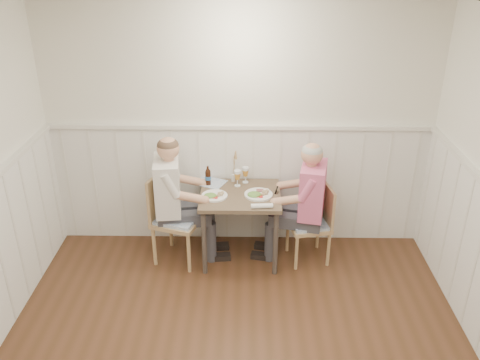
{
  "coord_description": "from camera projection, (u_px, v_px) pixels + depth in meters",
  "views": [
    {
      "loc": [
        0.08,
        -2.68,
        3.1
      ],
      "look_at": [
        0.01,
        1.64,
        1.0
      ],
      "focal_mm": 38.0,
      "sensor_mm": 36.0,
      "label": 1
    }
  ],
  "objects": [
    {
      "name": "beer_bottle",
      "position": [
        208.0,
        177.0,
        5.23
      ],
      "size": [
        0.06,
        0.06,
        0.21
      ],
      "color": "black",
      "rests_on": "dining_table"
    },
    {
      "name": "room_shell",
      "position": [
        233.0,
        221.0,
        3.1
      ],
      "size": [
        4.04,
        4.54,
        2.6
      ],
      "color": "white",
      "rests_on": "ground"
    },
    {
      "name": "gingham_mat",
      "position": [
        210.0,
        182.0,
        5.32
      ],
      "size": [
        0.37,
        0.34,
        0.01
      ],
      "color": "#6486B6",
      "rests_on": "dining_table"
    },
    {
      "name": "grass_vase",
      "position": [
        233.0,
        167.0,
        5.28
      ],
      "size": [
        0.04,
        0.04,
        0.36
      ],
      "color": "silver",
      "rests_on": "dining_table"
    },
    {
      "name": "man_in_pink",
      "position": [
        307.0,
        213.0,
        5.13
      ],
      "size": [
        0.67,
        0.49,
        1.33
      ],
      "color": "#3F3F47",
      "rests_on": "ground"
    },
    {
      "name": "rolled_napkin",
      "position": [
        262.0,
        206.0,
        4.82
      ],
      "size": [
        0.21,
        0.06,
        0.05
      ],
      "color": "white",
      "rests_on": "dining_table"
    },
    {
      "name": "diner_cream",
      "position": [
        173.0,
        209.0,
        5.16
      ],
      "size": [
        0.67,
        0.47,
        1.38
      ],
      "color": "#3F3F47",
      "rests_on": "ground"
    },
    {
      "name": "chair_left",
      "position": [
        173.0,
        215.0,
        5.18
      ],
      "size": [
        0.57,
        0.57,
        0.95
      ],
      "color": "tan",
      "rests_on": "ground"
    },
    {
      "name": "chair_right",
      "position": [
        314.0,
        220.0,
        5.2
      ],
      "size": [
        0.47,
        0.47,
        0.84
      ],
      "color": "tan",
      "rests_on": "ground"
    },
    {
      "name": "dining_table",
      "position": [
        240.0,
        203.0,
        5.14
      ],
      "size": [
        0.8,
        0.7,
        0.75
      ],
      "color": "brown",
      "rests_on": "ground"
    },
    {
      "name": "plate_man",
      "position": [
        258.0,
        194.0,
        5.04
      ],
      "size": [
        0.28,
        0.28,
        0.07
      ],
      "color": "white",
      "rests_on": "dining_table"
    },
    {
      "name": "plate_diner",
      "position": [
        213.0,
        195.0,
        5.02
      ],
      "size": [
        0.26,
        0.26,
        0.07
      ],
      "color": "white",
      "rests_on": "dining_table"
    },
    {
      "name": "beer_glass_b",
      "position": [
        237.0,
        176.0,
        5.2
      ],
      "size": [
        0.07,
        0.07,
        0.18
      ],
      "color": "silver",
      "rests_on": "dining_table"
    },
    {
      "name": "wainscot",
      "position": [
        236.0,
        266.0,
        4.08
      ],
      "size": [
        4.0,
        4.49,
        1.34
      ],
      "color": "white",
      "rests_on": "ground"
    },
    {
      "name": "beer_glass_a",
      "position": [
        245.0,
        172.0,
        5.27
      ],
      "size": [
        0.07,
        0.07,
        0.17
      ],
      "color": "silver",
      "rests_on": "dining_table"
    }
  ]
}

